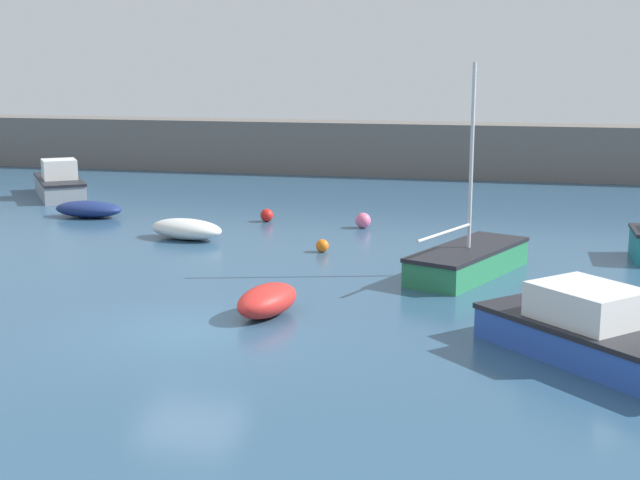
{
  "coord_description": "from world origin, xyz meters",
  "views": [
    {
      "loc": [
        7.69,
        -19.36,
        6.47
      ],
      "look_at": [
        1.56,
        7.45,
        0.83
      ],
      "focal_mm": 50.0,
      "sensor_mm": 36.0,
      "label": 1
    }
  ],
  "objects_px": {
    "fishing_dinghy_green": "(267,300)",
    "cabin_cruiser_white": "(59,184)",
    "mooring_buoy_orange": "(322,246)",
    "mooring_buoy_pink": "(363,220)",
    "sailboat_tall_mast": "(468,260)",
    "rowboat_blue_near": "(186,229)",
    "mooring_buoy_red": "(267,215)",
    "motorboat_grey_hull": "(597,334)",
    "open_tender_yellow": "(89,209)"
  },
  "relations": [
    {
      "from": "mooring_buoy_orange",
      "to": "mooring_buoy_pink",
      "type": "relative_size",
      "value": 0.74
    },
    {
      "from": "cabin_cruiser_white",
      "to": "fishing_dinghy_green",
      "type": "bearing_deg",
      "value": -173.26
    },
    {
      "from": "rowboat_blue_near",
      "to": "open_tender_yellow",
      "type": "distance_m",
      "value": 6.56
    },
    {
      "from": "rowboat_blue_near",
      "to": "mooring_buoy_pink",
      "type": "height_order",
      "value": "rowboat_blue_near"
    },
    {
      "from": "rowboat_blue_near",
      "to": "motorboat_grey_hull",
      "type": "relative_size",
      "value": 0.55
    },
    {
      "from": "cabin_cruiser_white",
      "to": "mooring_buoy_orange",
      "type": "bearing_deg",
      "value": -156.83
    },
    {
      "from": "rowboat_blue_near",
      "to": "mooring_buoy_orange",
      "type": "distance_m",
      "value": 5.42
    },
    {
      "from": "sailboat_tall_mast",
      "to": "mooring_buoy_orange",
      "type": "bearing_deg",
      "value": 89.12
    },
    {
      "from": "mooring_buoy_orange",
      "to": "mooring_buoy_red",
      "type": "distance_m",
      "value": 6.15
    },
    {
      "from": "cabin_cruiser_white",
      "to": "motorboat_grey_hull",
      "type": "xyz_separation_m",
      "value": [
        23.09,
        -18.59,
        -0.03
      ]
    },
    {
      "from": "fishing_dinghy_green",
      "to": "motorboat_grey_hull",
      "type": "height_order",
      "value": "motorboat_grey_hull"
    },
    {
      "from": "sailboat_tall_mast",
      "to": "open_tender_yellow",
      "type": "relative_size",
      "value": 2.2
    },
    {
      "from": "fishing_dinghy_green",
      "to": "open_tender_yellow",
      "type": "height_order",
      "value": "fishing_dinghy_green"
    },
    {
      "from": "open_tender_yellow",
      "to": "mooring_buoy_orange",
      "type": "height_order",
      "value": "open_tender_yellow"
    },
    {
      "from": "cabin_cruiser_white",
      "to": "mooring_buoy_red",
      "type": "relative_size",
      "value": 10.34
    },
    {
      "from": "rowboat_blue_near",
      "to": "sailboat_tall_mast",
      "type": "height_order",
      "value": "sailboat_tall_mast"
    },
    {
      "from": "fishing_dinghy_green",
      "to": "motorboat_grey_hull",
      "type": "bearing_deg",
      "value": 92.92
    },
    {
      "from": "mooring_buoy_pink",
      "to": "mooring_buoy_red",
      "type": "relative_size",
      "value": 1.14
    },
    {
      "from": "open_tender_yellow",
      "to": "cabin_cruiser_white",
      "type": "bearing_deg",
      "value": -50.75
    },
    {
      "from": "motorboat_grey_hull",
      "to": "mooring_buoy_pink",
      "type": "distance_m",
      "value": 16.0
    },
    {
      "from": "rowboat_blue_near",
      "to": "mooring_buoy_red",
      "type": "distance_m",
      "value": 4.45
    },
    {
      "from": "rowboat_blue_near",
      "to": "fishing_dinghy_green",
      "type": "bearing_deg",
      "value": 135.53
    },
    {
      "from": "rowboat_blue_near",
      "to": "sailboat_tall_mast",
      "type": "distance_m",
      "value": 10.84
    },
    {
      "from": "fishing_dinghy_green",
      "to": "sailboat_tall_mast",
      "type": "relative_size",
      "value": 0.39
    },
    {
      "from": "sailboat_tall_mast",
      "to": "mooring_buoy_red",
      "type": "relative_size",
      "value": 12.16
    },
    {
      "from": "mooring_buoy_pink",
      "to": "mooring_buoy_red",
      "type": "xyz_separation_m",
      "value": [
        -4.02,
        0.48,
        -0.04
      ]
    },
    {
      "from": "cabin_cruiser_white",
      "to": "mooring_buoy_pink",
      "type": "bearing_deg",
      "value": -141.57
    },
    {
      "from": "fishing_dinghy_green",
      "to": "mooring_buoy_pink",
      "type": "distance_m",
      "value": 12.36
    },
    {
      "from": "open_tender_yellow",
      "to": "motorboat_grey_hull",
      "type": "bearing_deg",
      "value": 143.7
    },
    {
      "from": "fishing_dinghy_green",
      "to": "mooring_buoy_red",
      "type": "relative_size",
      "value": 4.71
    },
    {
      "from": "sailboat_tall_mast",
      "to": "mooring_buoy_orange",
      "type": "height_order",
      "value": "sailboat_tall_mast"
    },
    {
      "from": "fishing_dinghy_green",
      "to": "cabin_cruiser_white",
      "type": "distance_m",
      "value": 22.7
    },
    {
      "from": "mooring_buoy_orange",
      "to": "mooring_buoy_pink",
      "type": "height_order",
      "value": "mooring_buoy_pink"
    },
    {
      "from": "rowboat_blue_near",
      "to": "mooring_buoy_orange",
      "type": "xyz_separation_m",
      "value": [
        5.31,
        -1.06,
        -0.15
      ]
    },
    {
      "from": "rowboat_blue_near",
      "to": "motorboat_grey_hull",
      "type": "height_order",
      "value": "motorboat_grey_hull"
    },
    {
      "from": "sailboat_tall_mast",
      "to": "rowboat_blue_near",
      "type": "bearing_deg",
      "value": 95.29
    },
    {
      "from": "fishing_dinghy_green",
      "to": "sailboat_tall_mast",
      "type": "bearing_deg",
      "value": 154.46
    },
    {
      "from": "motorboat_grey_hull",
      "to": "sailboat_tall_mast",
      "type": "bearing_deg",
      "value": 158.46
    },
    {
      "from": "cabin_cruiser_white",
      "to": "open_tender_yellow",
      "type": "bearing_deg",
      "value": -175.45
    },
    {
      "from": "sailboat_tall_mast",
      "to": "mooring_buoy_orange",
      "type": "relative_size",
      "value": 14.41
    },
    {
      "from": "rowboat_blue_near",
      "to": "motorboat_grey_hull",
      "type": "xyz_separation_m",
      "value": [
        13.56,
        -10.48,
        0.23
      ]
    },
    {
      "from": "rowboat_blue_near",
      "to": "mooring_buoy_red",
      "type": "bearing_deg",
      "value": -101.79
    },
    {
      "from": "cabin_cruiser_white",
      "to": "mooring_buoy_pink",
      "type": "height_order",
      "value": "cabin_cruiser_white"
    },
    {
      "from": "sailboat_tall_mast",
      "to": "motorboat_grey_hull",
      "type": "relative_size",
      "value": 1.12
    },
    {
      "from": "sailboat_tall_mast",
      "to": "cabin_cruiser_white",
      "type": "bearing_deg",
      "value": 83.02
    },
    {
      "from": "mooring_buoy_orange",
      "to": "sailboat_tall_mast",
      "type": "bearing_deg",
      "value": -23.71
    },
    {
      "from": "fishing_dinghy_green",
      "to": "motorboat_grey_hull",
      "type": "distance_m",
      "value": 8.12
    },
    {
      "from": "sailboat_tall_mast",
      "to": "mooring_buoy_pink",
      "type": "xyz_separation_m",
      "value": [
        -4.45,
        6.82,
        -0.17
      ]
    },
    {
      "from": "motorboat_grey_hull",
      "to": "mooring_buoy_orange",
      "type": "bearing_deg",
      "value": 175.58
    },
    {
      "from": "rowboat_blue_near",
      "to": "mooring_buoy_red",
      "type": "xyz_separation_m",
      "value": [
        1.86,
        4.04,
        -0.11
      ]
    }
  ]
}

